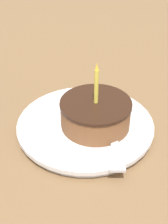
{
  "coord_description": "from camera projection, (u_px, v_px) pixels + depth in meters",
  "views": [
    {
      "loc": [
        -0.22,
        0.38,
        0.35
      ],
      "look_at": [
        -0.01,
        0.0,
        0.04
      ],
      "focal_mm": 50.0,
      "sensor_mm": 36.0,
      "label": 1
    }
  ],
  "objects": [
    {
      "name": "ground_plane",
      "position": [
        79.0,
        137.0,
        0.57
      ],
      "size": [
        2.4,
        2.4,
        0.04
      ],
      "color": "brown",
      "rests_on": "ground"
    },
    {
      "name": "fork",
      "position": [
        113.0,
        134.0,
        0.51
      ],
      "size": [
        0.11,
        0.18,
        0.0
      ],
      "color": "silver",
      "rests_on": "plate"
    },
    {
      "name": "plate",
      "position": [
        84.0,
        127.0,
        0.54
      ],
      "size": [
        0.24,
        0.24,
        0.02
      ],
      "color": "silver",
      "rests_on": "ground_plane"
    },
    {
      "name": "cake_slice",
      "position": [
        97.0,
        112.0,
        0.52
      ],
      "size": [
        0.12,
        0.12,
        0.12
      ],
      "color": "brown",
      "rests_on": "plate"
    }
  ]
}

